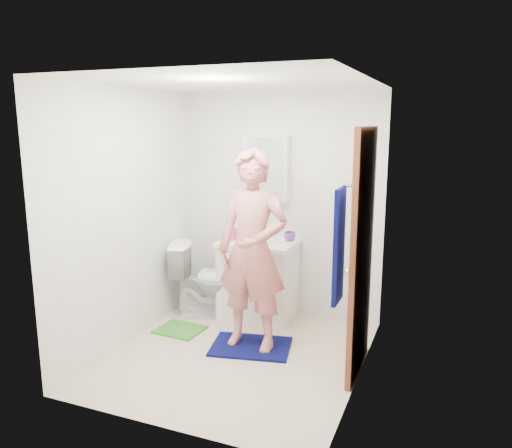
{
  "coord_description": "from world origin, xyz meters",
  "views": [
    {
      "loc": [
        1.74,
        -3.84,
        2.08
      ],
      "look_at": [
        0.09,
        0.25,
        1.18
      ],
      "focal_mm": 35.0,
      "sensor_mm": 36.0,
      "label": 1
    }
  ],
  "objects_px": {
    "medicine_cabinet": "(267,168)",
    "towel": "(339,246)",
    "toothbrush_cup": "(290,236)",
    "man": "(252,251)",
    "vanity_cabinet": "(259,282)",
    "toilet": "(209,279)",
    "soap_dispenser": "(233,232)"
  },
  "relations": [
    {
      "from": "toothbrush_cup",
      "to": "man",
      "type": "xyz_separation_m",
      "value": [
        -0.08,
        -0.85,
        0.04
      ]
    },
    {
      "from": "toothbrush_cup",
      "to": "man",
      "type": "height_order",
      "value": "man"
    },
    {
      "from": "man",
      "to": "vanity_cabinet",
      "type": "bearing_deg",
      "value": 108.92
    },
    {
      "from": "toilet",
      "to": "man",
      "type": "distance_m",
      "value": 1.08
    },
    {
      "from": "toilet",
      "to": "soap_dispenser",
      "type": "height_order",
      "value": "soap_dispenser"
    },
    {
      "from": "towel",
      "to": "man",
      "type": "height_order",
      "value": "man"
    },
    {
      "from": "vanity_cabinet",
      "to": "man",
      "type": "relative_size",
      "value": 0.44
    },
    {
      "from": "towel",
      "to": "toothbrush_cup",
      "type": "relative_size",
      "value": 6.67
    },
    {
      "from": "vanity_cabinet",
      "to": "man",
      "type": "xyz_separation_m",
      "value": [
        0.22,
        -0.72,
        0.54
      ]
    },
    {
      "from": "towel",
      "to": "man",
      "type": "xyz_separation_m",
      "value": [
        -0.96,
        0.77,
        -0.31
      ]
    },
    {
      "from": "medicine_cabinet",
      "to": "toilet",
      "type": "distance_m",
      "value": 1.35
    },
    {
      "from": "toilet",
      "to": "man",
      "type": "bearing_deg",
      "value": -145.53
    },
    {
      "from": "toilet",
      "to": "toothbrush_cup",
      "type": "xyz_separation_m",
      "value": [
        0.82,
        0.28,
        0.49
      ]
    },
    {
      "from": "toothbrush_cup",
      "to": "medicine_cabinet",
      "type": "bearing_deg",
      "value": 163.46
    },
    {
      "from": "vanity_cabinet",
      "to": "towel",
      "type": "relative_size",
      "value": 1.0
    },
    {
      "from": "medicine_cabinet",
      "to": "toothbrush_cup",
      "type": "bearing_deg",
      "value": -16.54
    },
    {
      "from": "toilet",
      "to": "soap_dispenser",
      "type": "xyz_separation_m",
      "value": [
        0.25,
        0.09,
        0.53
      ]
    },
    {
      "from": "medicine_cabinet",
      "to": "toothbrush_cup",
      "type": "height_order",
      "value": "medicine_cabinet"
    },
    {
      "from": "vanity_cabinet",
      "to": "towel",
      "type": "distance_m",
      "value": 2.08
    },
    {
      "from": "vanity_cabinet",
      "to": "man",
      "type": "height_order",
      "value": "man"
    },
    {
      "from": "vanity_cabinet",
      "to": "towel",
      "type": "xyz_separation_m",
      "value": [
        1.18,
        -1.48,
        0.85
      ]
    },
    {
      "from": "soap_dispenser",
      "to": "toothbrush_cup",
      "type": "distance_m",
      "value": 0.6
    },
    {
      "from": "medicine_cabinet",
      "to": "towel",
      "type": "relative_size",
      "value": 0.87
    },
    {
      "from": "medicine_cabinet",
      "to": "soap_dispenser",
      "type": "xyz_separation_m",
      "value": [
        -0.27,
        -0.27,
        -0.66
      ]
    },
    {
      "from": "medicine_cabinet",
      "to": "man",
      "type": "xyz_separation_m",
      "value": [
        0.22,
        -0.94,
        -0.66
      ]
    },
    {
      "from": "toilet",
      "to": "medicine_cabinet",
      "type": "bearing_deg",
      "value": -72.96
    },
    {
      "from": "medicine_cabinet",
      "to": "toilet",
      "type": "height_order",
      "value": "medicine_cabinet"
    },
    {
      "from": "vanity_cabinet",
      "to": "toilet",
      "type": "xyz_separation_m",
      "value": [
        -0.52,
        -0.14,
        0.01
      ]
    },
    {
      "from": "toilet",
      "to": "vanity_cabinet",
      "type": "bearing_deg",
      "value": -92.92
    },
    {
      "from": "medicine_cabinet",
      "to": "soap_dispenser",
      "type": "distance_m",
      "value": 0.77
    },
    {
      "from": "toothbrush_cup",
      "to": "man",
      "type": "distance_m",
      "value": 0.86
    },
    {
      "from": "vanity_cabinet",
      "to": "soap_dispenser",
      "type": "xyz_separation_m",
      "value": [
        -0.27,
        -0.05,
        0.54
      ]
    }
  ]
}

